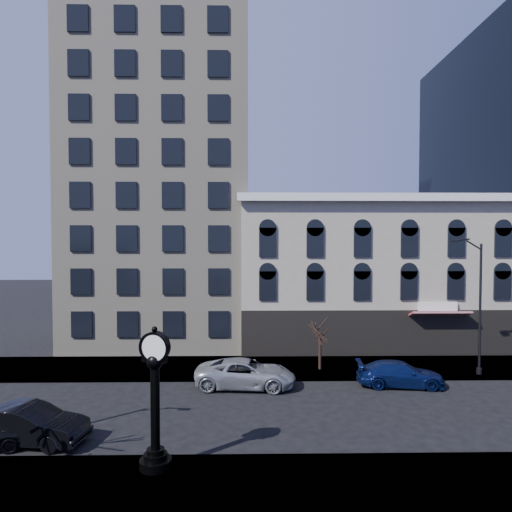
{
  "coord_description": "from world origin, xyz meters",
  "views": [
    {
      "loc": [
        1.53,
        -23.54,
        8.96
      ],
      "look_at": [
        2.0,
        4.0,
        8.0
      ],
      "focal_mm": 32.0,
      "sensor_mm": 36.0,
      "label": 1
    }
  ],
  "objects": [
    {
      "name": "ground",
      "position": [
        0.0,
        0.0,
        0.0
      ],
      "size": [
        160.0,
        160.0,
        0.0
      ],
      "primitive_type": "plane",
      "color": "black",
      "rests_on": "ground"
    },
    {
      "name": "sidewalk_far",
      "position": [
        0.0,
        8.0,
        0.06
      ],
      "size": [
        160.0,
        6.0,
        0.12
      ],
      "primitive_type": "cube",
      "color": "gray",
      "rests_on": "ground"
    },
    {
      "name": "sidewalk_near",
      "position": [
        0.0,
        -8.0,
        0.06
      ],
      "size": [
        160.0,
        6.0,
        0.12
      ],
      "primitive_type": "cube",
      "color": "gray",
      "rests_on": "ground"
    },
    {
      "name": "cream_tower",
      "position": [
        -6.11,
        18.88,
        19.32
      ],
      "size": [
        15.9,
        15.4,
        42.5
      ],
      "color": "#BAB096",
      "rests_on": "ground"
    },
    {
      "name": "victorian_row",
      "position": [
        12.0,
        15.89,
        6.0
      ],
      "size": [
        22.6,
        11.19,
        12.5
      ],
      "color": "#ADA38F",
      "rests_on": "ground"
    },
    {
      "name": "street_clock",
      "position": [
        -2.08,
        -6.07,
        2.62
      ],
      "size": [
        1.25,
        1.25,
        5.53
      ],
      "rotation": [
        0.0,
        0.0,
        -0.3
      ],
      "color": "black",
      "rests_on": "sidewalk_near"
    },
    {
      "name": "street_lamp_far",
      "position": [
        16.11,
        5.95,
        7.0
      ],
      "size": [
        2.36,
        0.46,
        9.11
      ],
      "rotation": [
        0.0,
        0.0,
        3.22
      ],
      "color": "black",
      "rests_on": "sidewalk_far"
    },
    {
      "name": "bare_tree_far",
      "position": [
        6.44,
        7.33,
        3.21
      ],
      "size": [
        2.39,
        2.39,
        4.11
      ],
      "color": "black",
      "rests_on": "sidewalk_far"
    },
    {
      "name": "car_near_b",
      "position": [
        -8.15,
        -3.61,
        0.85
      ],
      "size": [
        5.36,
        2.53,
        1.7
      ],
      "primitive_type": "imported",
      "rotation": [
        0.0,
        0.0,
        1.42
      ],
      "color": "black",
      "rests_on": "ground"
    },
    {
      "name": "car_far_a",
      "position": [
        1.37,
        3.93,
        0.84
      ],
      "size": [
        6.29,
        3.31,
        1.69
      ],
      "primitive_type": "imported",
      "rotation": [
        0.0,
        0.0,
        1.48
      ],
      "color": "#A5A8AD",
      "rests_on": "ground"
    },
    {
      "name": "car_far_b",
      "position": [
        10.84,
        3.95,
        0.76
      ],
      "size": [
        5.4,
        2.62,
        1.51
      ],
      "primitive_type": "imported",
      "rotation": [
        0.0,
        0.0,
        1.47
      ],
      "color": "#0C194C",
      "rests_on": "ground"
    }
  ]
}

